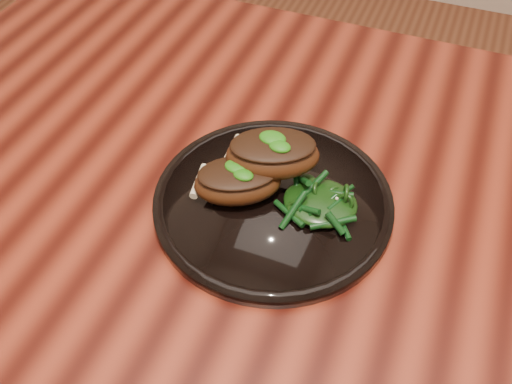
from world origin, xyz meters
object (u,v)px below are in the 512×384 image
plate (273,201)px  greens_heap (321,199)px  desk (407,253)px  lamb_chop_front (237,181)px

plate → greens_heap: (0.06, 0.01, 0.02)m
desk → lamb_chop_front: (-0.22, -0.07, 0.12)m
desk → plate: bearing=-161.5°
greens_heap → desk: bearing=24.6°
desk → plate: plate is taller
desk → plate: size_ratio=5.41×
lamb_chop_front → greens_heap: bearing=9.0°
desk → greens_heap: 0.17m
desk → lamb_chop_front: 0.26m
plate → greens_heap: greens_heap is taller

